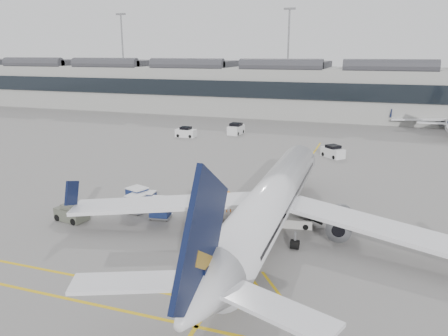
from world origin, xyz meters
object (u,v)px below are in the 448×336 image
(airliner_main, at_px, (270,203))
(pushback_tug, at_px, (72,213))
(baggage_cart_a, at_px, (147,200))
(ramp_agent_a, at_px, (229,202))
(belt_loader, at_px, (287,218))
(ramp_agent_b, at_px, (199,201))

(airliner_main, height_order, pushback_tug, airliner_main)
(baggage_cart_a, distance_m, ramp_agent_a, 7.77)
(belt_loader, height_order, ramp_agent_b, belt_loader)
(ramp_agent_a, distance_m, pushback_tug, 14.07)
(pushback_tug, bearing_deg, belt_loader, 25.90)
(airliner_main, distance_m, baggage_cart_a, 12.86)
(ramp_agent_b, height_order, pushback_tug, ramp_agent_b)
(baggage_cart_a, distance_m, ramp_agent_b, 4.93)
(baggage_cart_a, xyz_separation_m, ramp_agent_b, (4.78, 1.19, -0.00))
(ramp_agent_a, bearing_deg, ramp_agent_b, 170.69)
(ramp_agent_a, height_order, ramp_agent_b, ramp_agent_a)
(airliner_main, height_order, belt_loader, airliner_main)
(ramp_agent_b, relative_size, pushback_tug, 0.60)
(baggage_cart_a, height_order, pushback_tug, baggage_cart_a)
(ramp_agent_b, bearing_deg, airliner_main, 148.53)
(ramp_agent_a, bearing_deg, belt_loader, -34.72)
(belt_loader, relative_size, pushback_tug, 1.70)
(belt_loader, distance_m, pushback_tug, 18.89)
(belt_loader, xyz_separation_m, ramp_agent_b, (-8.50, 0.77, 0.31))
(airliner_main, xyz_separation_m, belt_loader, (0.81, 2.86, -2.27))
(airliner_main, bearing_deg, baggage_cart_a, 168.05)
(pushback_tug, bearing_deg, ramp_agent_a, 37.74)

